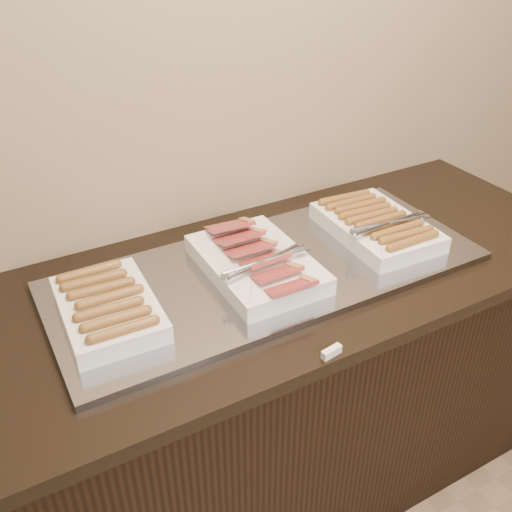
{
  "coord_description": "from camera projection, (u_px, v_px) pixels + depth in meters",
  "views": [
    {
      "loc": [
        -0.65,
        1.0,
        1.79
      ],
      "look_at": [
        -0.02,
        2.13,
        0.97
      ],
      "focal_mm": 40.0,
      "sensor_mm": 36.0,
      "label": 1
    }
  ],
  "objects": [
    {
      "name": "counter",
      "position": [
        261.0,
        391.0,
        1.82
      ],
      "size": [
        2.06,
        0.76,
        0.9
      ],
      "color": "black",
      "rests_on": "ground"
    },
    {
      "name": "warming_tray",
      "position": [
        269.0,
        270.0,
        1.59
      ],
      "size": [
        1.2,
        0.5,
        0.02
      ],
      "primitive_type": "cube",
      "color": "#9496A1",
      "rests_on": "counter"
    },
    {
      "name": "label_holder",
      "position": [
        331.0,
        352.0,
        1.3
      ],
      "size": [
        0.05,
        0.02,
        0.02
      ],
      "primitive_type": "cube",
      "rotation": [
        0.0,
        0.0,
        0.15
      ],
      "color": "silver",
      "rests_on": "counter"
    },
    {
      "name": "dish_right",
      "position": [
        377.0,
        225.0,
        1.71
      ],
      "size": [
        0.27,
        0.38,
        0.08
      ],
      "rotation": [
        0.0,
        0.0,
        -0.04
      ],
      "color": "silver",
      "rests_on": "warming_tray"
    },
    {
      "name": "dish_left",
      "position": [
        108.0,
        307.0,
        1.38
      ],
      "size": [
        0.23,
        0.33,
        0.07
      ],
      "rotation": [
        0.0,
        0.0,
        -0.04
      ],
      "color": "silver",
      "rests_on": "warming_tray"
    },
    {
      "name": "dish_center",
      "position": [
        257.0,
        262.0,
        1.54
      ],
      "size": [
        0.27,
        0.41,
        0.09
      ],
      "rotation": [
        0.0,
        0.0,
        -0.01
      ],
      "color": "silver",
      "rests_on": "warming_tray"
    }
  ]
}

